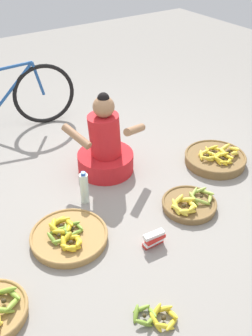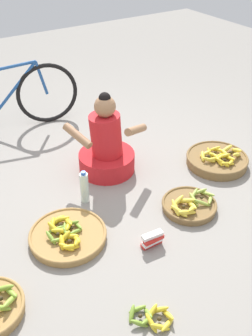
{
  "view_description": "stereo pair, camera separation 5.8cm",
  "coord_description": "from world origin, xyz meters",
  "px_view_note": "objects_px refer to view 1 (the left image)",
  "views": [
    {
      "loc": [
        -1.39,
        -2.28,
        2.1
      ],
      "look_at": [
        0.0,
        -0.2,
        0.35
      ],
      "focal_mm": 41.09,
      "sensor_mm": 36.0,
      "label": 1
    },
    {
      "loc": [
        -1.34,
        -2.31,
        2.1
      ],
      "look_at": [
        0.0,
        -0.2,
        0.35
      ],
      "focal_mm": 41.09,
      "sensor_mm": 36.0,
      "label": 2
    }
  ],
  "objects_px": {
    "banana_basket_back_center": "(69,236)",
    "banana_basket_back_left": "(189,204)",
    "water_bottle": "(84,188)",
    "vendor_woman_front": "(105,147)",
    "loose_bananas_mid_left": "(156,317)",
    "packet_carton_stack": "(154,239)",
    "banana_basket_back_right": "(215,158)"
  },
  "relations": [
    {
      "from": "banana_basket_back_center",
      "to": "water_bottle",
      "type": "height_order",
      "value": "water_bottle"
    },
    {
      "from": "water_bottle",
      "to": "packet_carton_stack",
      "type": "distance_m",
      "value": 0.75
    },
    {
      "from": "banana_basket_back_center",
      "to": "banana_basket_back_left",
      "type": "relative_size",
      "value": 1.27
    },
    {
      "from": "loose_bananas_mid_left",
      "to": "banana_basket_back_right",
      "type": "bearing_deg",
      "value": 34.47
    },
    {
      "from": "vendor_woman_front",
      "to": "banana_basket_back_left",
      "type": "xyz_separation_m",
      "value": [
        0.29,
        -0.85,
        -0.21
      ]
    },
    {
      "from": "banana_basket_back_right",
      "to": "loose_bananas_mid_left",
      "type": "height_order",
      "value": "banana_basket_back_right"
    },
    {
      "from": "banana_basket_back_center",
      "to": "vendor_woman_front",
      "type": "bearing_deg",
      "value": 41.6
    },
    {
      "from": "banana_basket_back_left",
      "to": "water_bottle",
      "type": "bearing_deg",
      "value": 140.63
    },
    {
      "from": "loose_bananas_mid_left",
      "to": "packet_carton_stack",
      "type": "bearing_deg",
      "value": 54.22
    },
    {
      "from": "banana_basket_back_center",
      "to": "loose_bananas_mid_left",
      "type": "xyz_separation_m",
      "value": [
        0.14,
        -0.9,
        -0.01
      ]
    },
    {
      "from": "banana_basket_back_center",
      "to": "banana_basket_back_left",
      "type": "distance_m",
      "value": 1.02
    },
    {
      "from": "banana_basket_back_left",
      "to": "vendor_woman_front",
      "type": "bearing_deg",
      "value": 108.78
    },
    {
      "from": "water_bottle",
      "to": "loose_bananas_mid_left",
      "type": "bearing_deg",
      "value": -98.54
    },
    {
      "from": "banana_basket_back_center",
      "to": "banana_basket_back_left",
      "type": "bearing_deg",
      "value": -12.65
    },
    {
      "from": "packet_carton_stack",
      "to": "loose_bananas_mid_left",
      "type": "bearing_deg",
      "value": -125.78
    },
    {
      "from": "banana_basket_back_right",
      "to": "packet_carton_stack",
      "type": "relative_size",
      "value": 3.53
    },
    {
      "from": "vendor_woman_front",
      "to": "banana_basket_back_left",
      "type": "bearing_deg",
      "value": -71.22
    },
    {
      "from": "banana_basket_back_left",
      "to": "water_bottle",
      "type": "height_order",
      "value": "water_bottle"
    },
    {
      "from": "banana_basket_back_center",
      "to": "banana_basket_back_left",
      "type": "height_order",
      "value": "banana_basket_back_left"
    },
    {
      "from": "loose_bananas_mid_left",
      "to": "water_bottle",
      "type": "bearing_deg",
      "value": 81.46
    },
    {
      "from": "banana_basket_back_right",
      "to": "water_bottle",
      "type": "bearing_deg",
      "value": 171.72
    },
    {
      "from": "banana_basket_back_left",
      "to": "banana_basket_back_center",
      "type": "bearing_deg",
      "value": 167.35
    },
    {
      "from": "vendor_woman_front",
      "to": "loose_bananas_mid_left",
      "type": "distance_m",
      "value": 1.64
    },
    {
      "from": "banana_basket_back_center",
      "to": "banana_basket_back_right",
      "type": "distance_m",
      "value": 1.65
    },
    {
      "from": "vendor_woman_front",
      "to": "loose_bananas_mid_left",
      "type": "xyz_separation_m",
      "value": [
        -0.57,
        -1.53,
        -0.22
      ]
    },
    {
      "from": "vendor_woman_front",
      "to": "banana_basket_back_right",
      "type": "xyz_separation_m",
      "value": [
        0.94,
        -0.49,
        -0.19
      ]
    },
    {
      "from": "packet_carton_stack",
      "to": "banana_basket_back_center",
      "type": "bearing_deg",
      "value": 141.37
    },
    {
      "from": "loose_bananas_mid_left",
      "to": "packet_carton_stack",
      "type": "height_order",
      "value": "packet_carton_stack"
    },
    {
      "from": "loose_bananas_mid_left",
      "to": "water_bottle",
      "type": "xyz_separation_m",
      "value": [
        0.18,
        1.23,
        0.11
      ]
    },
    {
      "from": "vendor_woman_front",
      "to": "packet_carton_stack",
      "type": "distance_m",
      "value": 1.06
    },
    {
      "from": "water_bottle",
      "to": "packet_carton_stack",
      "type": "relative_size",
      "value": 1.8
    },
    {
      "from": "banana_basket_back_right",
      "to": "loose_bananas_mid_left",
      "type": "relative_size",
      "value": 2.18
    }
  ]
}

